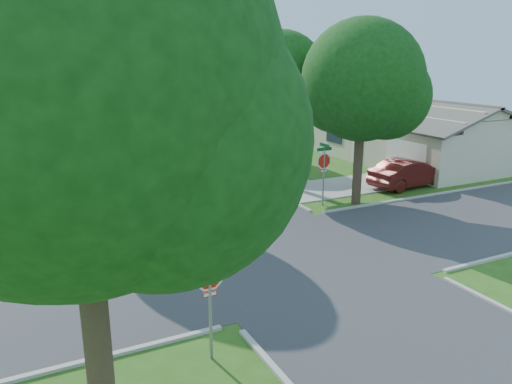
{
  "coord_description": "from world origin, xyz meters",
  "views": [
    {
      "loc": [
        -8.35,
        -14.47,
        6.95
      ],
      "look_at": [
        0.29,
        2.99,
        1.6
      ],
      "focal_mm": 35.0,
      "sensor_mm": 36.0,
      "label": 1
    }
  ],
  "objects_px": {
    "tree_sw_corner": "(80,106)",
    "house_ne_near": "(411,138)",
    "tree_e_mid": "(202,65)",
    "stop_sign_ne": "(324,164)",
    "stop_sign_sw": "(209,280)",
    "tree_w_near": "(96,75)",
    "car_curb_west": "(63,117)",
    "house_ne_far": "(282,112)",
    "tree_e_far": "(154,66)",
    "car_curb_east": "(152,127)",
    "tree_w_far": "(50,72)",
    "tree_ne_corner": "(363,86)",
    "tree_e_near": "(281,81)",
    "car_driveway": "(409,173)",
    "tree_w_mid": "(65,63)"
  },
  "relations": [
    {
      "from": "tree_e_far",
      "to": "car_curb_east",
      "type": "height_order",
      "value": "tree_e_far"
    },
    {
      "from": "tree_e_near",
      "to": "car_driveway",
      "type": "distance_m",
      "value": 8.52
    },
    {
      "from": "house_ne_far",
      "to": "tree_ne_corner",
      "type": "bearing_deg",
      "value": -111.23
    },
    {
      "from": "stop_sign_ne",
      "to": "tree_e_mid",
      "type": "distance_m",
      "value": 16.84
    },
    {
      "from": "stop_sign_ne",
      "to": "stop_sign_sw",
      "type": "bearing_deg",
      "value": -135.0
    },
    {
      "from": "tree_e_mid",
      "to": "stop_sign_ne",
      "type": "bearing_deg",
      "value": -90.2
    },
    {
      "from": "stop_sign_ne",
      "to": "tree_ne_corner",
      "type": "relative_size",
      "value": 0.34
    },
    {
      "from": "tree_w_far",
      "to": "house_ne_near",
      "type": "height_order",
      "value": "tree_w_far"
    },
    {
      "from": "house_ne_near",
      "to": "car_curb_west",
      "type": "height_order",
      "value": "house_ne_near"
    },
    {
      "from": "tree_sw_corner",
      "to": "tree_e_mid",
      "type": "bearing_deg",
      "value": 66.47
    },
    {
      "from": "house_ne_far",
      "to": "car_curb_west",
      "type": "xyz_separation_m",
      "value": [
        -19.19,
        13.0,
        -0.83
      ]
    },
    {
      "from": "stop_sign_sw",
      "to": "tree_e_near",
      "type": "xyz_separation_m",
      "value": [
        9.45,
        13.71,
        3.61
      ]
    },
    {
      "from": "stop_sign_sw",
      "to": "tree_w_near",
      "type": "distance_m",
      "value": 14.3
    },
    {
      "from": "tree_w_far",
      "to": "tree_sw_corner",
      "type": "bearing_deg",
      "value": -93.89
    },
    {
      "from": "tree_e_far",
      "to": "tree_sw_corner",
      "type": "bearing_deg",
      "value": -106.56
    },
    {
      "from": "house_ne_near",
      "to": "tree_e_far",
      "type": "bearing_deg",
      "value": 116.03
    },
    {
      "from": "tree_w_near",
      "to": "house_ne_near",
      "type": "distance_m",
      "value": 21.24
    },
    {
      "from": "tree_e_mid",
      "to": "tree_e_far",
      "type": "height_order",
      "value": "tree_e_mid"
    },
    {
      "from": "stop_sign_ne",
      "to": "car_curb_east",
      "type": "distance_m",
      "value": 25.64
    },
    {
      "from": "tree_e_near",
      "to": "tree_ne_corner",
      "type": "height_order",
      "value": "tree_ne_corner"
    },
    {
      "from": "tree_w_mid",
      "to": "tree_ne_corner",
      "type": "distance_m",
      "value": 20.1
    },
    {
      "from": "tree_e_mid",
      "to": "tree_w_far",
      "type": "bearing_deg",
      "value": 125.9
    },
    {
      "from": "tree_e_far",
      "to": "house_ne_near",
      "type": "xyz_separation_m",
      "value": [
        11.24,
        -23.01,
        -4.46
      ]
    },
    {
      "from": "tree_sw_corner",
      "to": "house_ne_near",
      "type": "relative_size",
      "value": 0.7
    },
    {
      "from": "tree_w_mid",
      "to": "car_curb_east",
      "type": "distance_m",
      "value": 13.47
    },
    {
      "from": "tree_e_near",
      "to": "tree_sw_corner",
      "type": "bearing_deg",
      "value": -127.3
    },
    {
      "from": "house_ne_near",
      "to": "car_curb_west",
      "type": "bearing_deg",
      "value": 121.76
    },
    {
      "from": "tree_w_far",
      "to": "tree_e_mid",
      "type": "bearing_deg",
      "value": -54.1
    },
    {
      "from": "stop_sign_ne",
      "to": "car_driveway",
      "type": "height_order",
      "value": "stop_sign_ne"
    },
    {
      "from": "car_curb_east",
      "to": "tree_w_mid",
      "type": "bearing_deg",
      "value": -126.17
    },
    {
      "from": "tree_e_far",
      "to": "tree_w_mid",
      "type": "distance_m",
      "value": 16.05
    },
    {
      "from": "tree_w_far",
      "to": "house_ne_far",
      "type": "bearing_deg",
      "value": -13.64
    },
    {
      "from": "house_ne_far",
      "to": "car_curb_west",
      "type": "relative_size",
      "value": 2.89
    },
    {
      "from": "tree_e_far",
      "to": "tree_w_near",
      "type": "bearing_deg",
      "value": -110.6
    },
    {
      "from": "tree_w_near",
      "to": "car_driveway",
      "type": "relative_size",
      "value": 1.9
    },
    {
      "from": "tree_e_mid",
      "to": "tree_sw_corner",
      "type": "distance_m",
      "value": 30.54
    },
    {
      "from": "car_curb_west",
      "to": "car_driveway",
      "type": "bearing_deg",
      "value": 107.53
    },
    {
      "from": "stop_sign_ne",
      "to": "tree_w_near",
      "type": "xyz_separation_m",
      "value": [
        -9.34,
        4.31,
        4.08
      ]
    },
    {
      "from": "tree_e_mid",
      "to": "tree_w_near",
      "type": "xyz_separation_m",
      "value": [
        -9.4,
        -12.0,
        -0.14
      ]
    },
    {
      "from": "stop_sign_sw",
      "to": "tree_e_far",
      "type": "bearing_deg",
      "value": 76.27
    },
    {
      "from": "tree_e_near",
      "to": "house_ne_far",
      "type": "distance_m",
      "value": 23.3
    },
    {
      "from": "tree_w_far",
      "to": "tree_ne_corner",
      "type": "height_order",
      "value": "tree_ne_corner"
    },
    {
      "from": "tree_w_far",
      "to": "tree_ne_corner",
      "type": "bearing_deg",
      "value": -69.72
    },
    {
      "from": "tree_ne_corner",
      "to": "house_ne_far",
      "type": "distance_m",
      "value": 26.91
    },
    {
      "from": "stop_sign_sw",
      "to": "stop_sign_ne",
      "type": "xyz_separation_m",
      "value": [
        9.4,
        9.4,
        0.0
      ]
    },
    {
      "from": "tree_sw_corner",
      "to": "tree_e_far",
      "type": "bearing_deg",
      "value": 73.44
    },
    {
      "from": "car_curb_west",
      "to": "house_ne_near",
      "type": "bearing_deg",
      "value": 118.29
    },
    {
      "from": "tree_e_far",
      "to": "house_ne_near",
      "type": "height_order",
      "value": "tree_e_far"
    },
    {
      "from": "tree_sw_corner",
      "to": "car_curb_east",
      "type": "height_order",
      "value": "tree_sw_corner"
    },
    {
      "from": "stop_sign_sw",
      "to": "tree_e_mid",
      "type": "distance_m",
      "value": 27.71
    }
  ]
}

